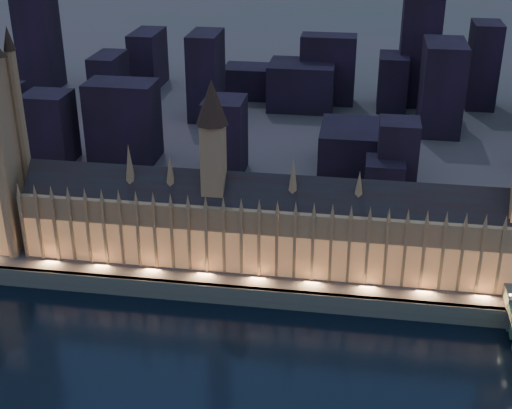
# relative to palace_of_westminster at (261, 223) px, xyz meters

# --- Properties ---
(ground_plane) EXTENTS (2000.00, 2000.00, 0.00)m
(ground_plane) POSITION_rel_palace_of_westminster_xyz_m (-5.84, -61.74, -26.37)
(ground_plane) COLOR black
(ground_plane) RESTS_ON ground
(north_bank) EXTENTS (2000.00, 960.00, 8.00)m
(north_bank) POSITION_rel_palace_of_westminster_xyz_m (-5.84, 458.26, -22.37)
(north_bank) COLOR #3B4B44
(north_bank) RESTS_ON ground
(embankment_wall) EXTENTS (2000.00, 2.50, 8.00)m
(embankment_wall) POSITION_rel_palace_of_westminster_xyz_m (-5.84, -20.74, -22.37)
(embankment_wall) COLOR #564F4F
(embankment_wall) RESTS_ON ground
(palace_of_westminster) EXTENTS (202.00, 21.55, 78.00)m
(palace_of_westminster) POSITION_rel_palace_of_westminster_xyz_m (0.00, 0.00, 0.00)
(palace_of_westminster) COLOR #9D7149
(palace_of_westminster) RESTS_ON north_bank
(city_backdrop) EXTENTS (465.46, 215.63, 82.51)m
(city_backdrop) POSITION_rel_palace_of_westminster_xyz_m (27.73, 186.49, 5.53)
(city_backdrop) COLOR black
(city_backdrop) RESTS_ON north_bank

